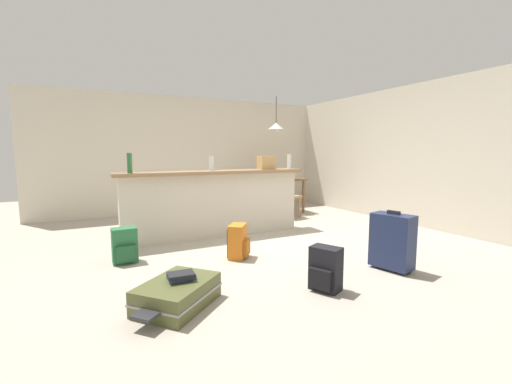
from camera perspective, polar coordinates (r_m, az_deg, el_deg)
The scene contains 19 objects.
ground_plane at distance 5.03m, azimuth 0.05°, elevation -8.61°, with size 13.00×13.00×0.05m, color #ADA393.
wall_back at distance 7.69m, azimuth -10.51°, elevation 6.22°, with size 6.60×0.10×2.50m, color beige.
wall_right at distance 7.01m, azimuth 21.70°, elevation 5.82°, with size 0.10×6.00×2.50m, color beige.
partition_half_wall at distance 5.26m, azimuth -6.90°, elevation -2.25°, with size 2.80×0.20×0.98m, color beige.
bar_countertop at distance 5.20m, azimuth -6.98°, elevation 3.34°, with size 2.96×0.40×0.05m, color #93704C.
bottle_green at distance 4.82m, azimuth -20.68°, elevation 4.61°, with size 0.07×0.07×0.27m, color #2D6B38.
bottle_clear at distance 5.20m, azimuth -7.60°, elevation 4.87°, with size 0.07×0.07×0.23m, color silver.
bottle_white at distance 5.69m, azimuth 5.66°, elevation 5.15°, with size 0.06×0.06×0.25m, color silver.
grocery_bag at distance 5.58m, azimuth 1.75°, elevation 5.01°, with size 0.26×0.18×0.22m, color tan.
dining_table at distance 7.34m, azimuth 3.43°, elevation 1.58°, with size 1.10×0.80×0.74m.
dining_chair_near_partition at distance 6.79m, azimuth 5.06°, elevation 0.04°, with size 0.47×0.47×0.93m.
dining_chair_far_side at distance 7.82m, azimuth 1.69°, elevation 0.95°, with size 0.41×0.41×0.93m.
pendant_lamp at distance 7.40m, azimuth 3.43°, elevation 11.11°, with size 0.34×0.34×0.74m.
suitcase_flat_olive at distance 3.06m, azimuth -13.23°, elevation -16.50°, with size 0.84×0.83×0.22m.
backpack_orange at distance 4.22m, azimuth -3.04°, elevation -8.46°, with size 0.33×0.34×0.42m.
backpack_black at distance 3.34m, azimuth 11.68°, elevation -12.77°, with size 0.31×0.33×0.42m.
suitcase_upright_navy at distance 4.06m, azimuth 22.14°, elevation -7.69°, with size 0.34×0.48×0.67m.
backpack_green at distance 4.32m, azimuth -21.40°, elevation -8.55°, with size 0.28×0.25×0.42m.
book_stack at distance 3.04m, azimuth -12.60°, elevation -13.72°, with size 0.24×0.21×0.07m.
Camera 1 is at (-2.23, -4.31, 1.31)m, focal length 23.55 mm.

